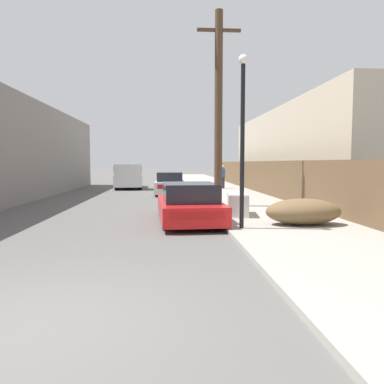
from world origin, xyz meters
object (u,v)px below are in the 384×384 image
Objects in this scene: utility_pole at (219,107)px; street_lamp at (243,129)px; brush_pile at (303,212)px; discarded_fridge at (238,204)px; pedestrian at (223,177)px; parked_sports_car_red at (189,204)px; pickup_truck at (128,176)px; car_parked_mid at (170,184)px.

utility_pole is 1.70× the size of street_lamp.
street_lamp is at bearing -166.30° from brush_pile.
pedestrian is at bearing 91.33° from discarded_fridge.
parked_sports_car_red reaches higher than brush_pile.
parked_sports_car_red is 0.88× the size of pickup_truck.
discarded_fridge is 4.67m from utility_pole.
utility_pole reaches higher than brush_pile.
pedestrian reaches higher than car_parked_mid.
discarded_fridge is 1.05× the size of pedestrian.
pedestrian is at bearing 44.40° from car_parked_mid.
brush_pile is (1.53, -2.20, 0.00)m from discarded_fridge.
street_lamp reaches higher than discarded_fridge.
car_parked_mid is 8.20m from utility_pole.
pickup_truck is at bearing 116.82° from discarded_fridge.
discarded_fridge is 1.89m from parked_sports_car_red.
pedestrian is at bearing 83.35° from street_lamp.
car_parked_mid is 0.76× the size of pickup_truck.
parked_sports_car_red is 16.48m from pickup_truck.
discarded_fridge is at bearing 19.11° from parked_sports_car_red.
parked_sports_car_red is 1.16× the size of car_parked_mid.
utility_pole reaches higher than parked_sports_car_red.
discarded_fridge reaches higher than brush_pile.
discarded_fridge is at bearing -96.31° from pedestrian.
discarded_fridge is 2.68m from brush_pile.
car_parked_mid reaches higher than brush_pile.
car_parked_mid is at bearing 110.64° from discarded_fridge.
pickup_truck is at bearing 111.38° from brush_pile.
pickup_truck reaches higher than car_parked_mid.
utility_pole is at bearing 107.11° from pickup_truck.
pickup_truck is 18.87m from brush_pile.
pedestrian is (1.88, 16.15, -1.90)m from street_lamp.
pickup_truck reaches higher than parked_sports_car_red.
street_lamp is 16.36m from pedestrian.
brush_pile is at bearing -89.84° from pedestrian.
brush_pile is at bearing 106.64° from pickup_truck.
brush_pile is at bearing -69.81° from utility_pole.
street_lamp is at bearing -58.10° from parked_sports_car_red.
pickup_truck is 3.31× the size of pedestrian.
discarded_fridge is at bearing -76.07° from car_parked_mid.
brush_pile is 15.68m from pedestrian.
street_lamp is (4.95, -18.04, 1.93)m from pickup_truck.
pedestrian is at bearing 90.16° from brush_pile.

